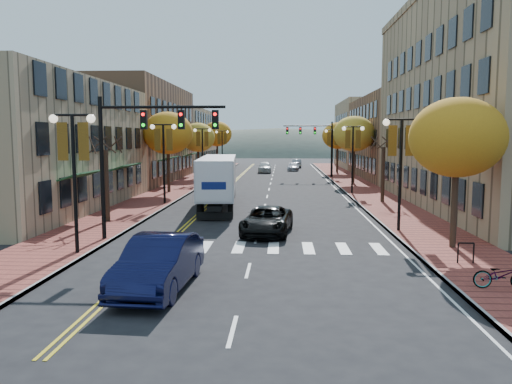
# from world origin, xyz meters

# --- Properties ---
(ground) EXTENTS (200.00, 200.00, 0.00)m
(ground) POSITION_xyz_m (0.00, 0.00, 0.00)
(ground) COLOR black
(ground) RESTS_ON ground
(sidewalk_left) EXTENTS (4.00, 85.00, 0.15)m
(sidewalk_left) POSITION_xyz_m (-9.00, 32.50, 0.07)
(sidewalk_left) COLOR brown
(sidewalk_left) RESTS_ON ground
(sidewalk_right) EXTENTS (4.00, 85.00, 0.15)m
(sidewalk_right) POSITION_xyz_m (9.00, 32.50, 0.07)
(sidewalk_right) COLOR brown
(sidewalk_right) RESTS_ON ground
(building_left_near) EXTENTS (12.00, 22.00, 9.00)m
(building_left_near) POSITION_xyz_m (-17.00, 13.00, 4.50)
(building_left_near) COLOR #9E8966
(building_left_near) RESTS_ON ground
(building_left_mid) EXTENTS (12.00, 24.00, 11.00)m
(building_left_mid) POSITION_xyz_m (-17.00, 36.00, 5.50)
(building_left_mid) COLOR brown
(building_left_mid) RESTS_ON ground
(building_left_far) EXTENTS (12.00, 26.00, 9.50)m
(building_left_far) POSITION_xyz_m (-17.00, 61.00, 4.75)
(building_left_far) COLOR #9E8966
(building_left_far) RESTS_ON ground
(building_right_mid) EXTENTS (15.00, 24.00, 10.00)m
(building_right_mid) POSITION_xyz_m (18.50, 42.00, 5.00)
(building_right_mid) COLOR brown
(building_right_mid) RESTS_ON ground
(building_right_far) EXTENTS (15.00, 20.00, 11.00)m
(building_right_far) POSITION_xyz_m (18.50, 64.00, 5.50)
(building_right_far) COLOR #9E8966
(building_right_far) RESTS_ON ground
(tree_left_a) EXTENTS (0.28, 0.28, 4.20)m
(tree_left_a) POSITION_xyz_m (-9.00, 8.00, 2.25)
(tree_left_a) COLOR #382619
(tree_left_a) RESTS_ON sidewalk_left
(tree_left_b) EXTENTS (4.48, 4.48, 7.21)m
(tree_left_b) POSITION_xyz_m (-9.00, 24.00, 5.45)
(tree_left_b) COLOR #382619
(tree_left_b) RESTS_ON sidewalk_left
(tree_left_c) EXTENTS (4.16, 4.16, 6.69)m
(tree_left_c) POSITION_xyz_m (-9.00, 40.00, 5.05)
(tree_left_c) COLOR #382619
(tree_left_c) RESTS_ON sidewalk_left
(tree_left_d) EXTENTS (4.61, 4.61, 7.42)m
(tree_left_d) POSITION_xyz_m (-9.00, 58.00, 5.60)
(tree_left_d) COLOR #382619
(tree_left_d) RESTS_ON sidewalk_left
(tree_right_a) EXTENTS (4.16, 4.16, 6.69)m
(tree_right_a) POSITION_xyz_m (9.00, 2.00, 5.05)
(tree_right_a) COLOR #382619
(tree_right_a) RESTS_ON sidewalk_right
(tree_right_b) EXTENTS (0.28, 0.28, 4.20)m
(tree_right_b) POSITION_xyz_m (9.00, 18.00, 2.25)
(tree_right_b) COLOR #382619
(tree_right_b) RESTS_ON sidewalk_right
(tree_right_c) EXTENTS (4.48, 4.48, 7.21)m
(tree_right_c) POSITION_xyz_m (9.00, 34.00, 5.45)
(tree_right_c) COLOR #382619
(tree_right_c) RESTS_ON sidewalk_right
(tree_right_d) EXTENTS (4.35, 4.35, 7.00)m
(tree_right_d) POSITION_xyz_m (9.00, 50.00, 5.29)
(tree_right_d) COLOR #382619
(tree_right_d) RESTS_ON sidewalk_right
(lamp_left_a) EXTENTS (1.96, 0.36, 6.05)m
(lamp_left_a) POSITION_xyz_m (-7.50, 0.00, 4.29)
(lamp_left_a) COLOR black
(lamp_left_a) RESTS_ON ground
(lamp_left_b) EXTENTS (1.96, 0.36, 6.05)m
(lamp_left_b) POSITION_xyz_m (-7.50, 16.00, 4.29)
(lamp_left_b) COLOR black
(lamp_left_b) RESTS_ON ground
(lamp_left_c) EXTENTS (1.96, 0.36, 6.05)m
(lamp_left_c) POSITION_xyz_m (-7.50, 34.00, 4.29)
(lamp_left_c) COLOR black
(lamp_left_c) RESTS_ON ground
(lamp_left_d) EXTENTS (1.96, 0.36, 6.05)m
(lamp_left_d) POSITION_xyz_m (-7.50, 52.00, 4.29)
(lamp_left_d) COLOR black
(lamp_left_d) RESTS_ON ground
(lamp_right_a) EXTENTS (1.96, 0.36, 6.05)m
(lamp_right_a) POSITION_xyz_m (7.50, 6.00, 4.29)
(lamp_right_a) COLOR black
(lamp_right_a) RESTS_ON ground
(lamp_right_b) EXTENTS (1.96, 0.36, 6.05)m
(lamp_right_b) POSITION_xyz_m (7.50, 24.00, 4.29)
(lamp_right_b) COLOR black
(lamp_right_b) RESTS_ON ground
(lamp_right_c) EXTENTS (1.96, 0.36, 6.05)m
(lamp_right_c) POSITION_xyz_m (7.50, 42.00, 4.29)
(lamp_right_c) COLOR black
(lamp_right_c) RESTS_ON ground
(traffic_mast_near) EXTENTS (6.10, 0.35, 7.00)m
(traffic_mast_near) POSITION_xyz_m (-5.48, 3.00, 4.92)
(traffic_mast_near) COLOR black
(traffic_mast_near) RESTS_ON ground
(traffic_mast_far) EXTENTS (6.10, 0.34, 7.00)m
(traffic_mast_far) POSITION_xyz_m (5.48, 42.00, 4.92)
(traffic_mast_far) COLOR black
(traffic_mast_far) RESTS_ON ground
(semi_truck) EXTENTS (3.55, 14.80, 3.66)m
(semi_truck) POSITION_xyz_m (-3.40, 16.01, 2.14)
(semi_truck) COLOR black
(semi_truck) RESTS_ON ground
(navy_sedan) EXTENTS (2.20, 5.52, 1.79)m
(navy_sedan) POSITION_xyz_m (-2.81, -4.50, 0.89)
(navy_sedan) COLOR black
(navy_sedan) RESTS_ON ground
(black_suv) EXTENTS (2.90, 5.36, 1.43)m
(black_suv) POSITION_xyz_m (0.50, 5.37, 0.71)
(black_suv) COLOR black
(black_suv) RESTS_ON ground
(car_far_white) EXTENTS (2.04, 4.80, 1.62)m
(car_far_white) POSITION_xyz_m (-1.26, 51.30, 0.81)
(car_far_white) COLOR silver
(car_far_white) RESTS_ON ground
(car_far_silver) EXTENTS (1.98, 4.24, 1.20)m
(car_far_silver) POSITION_xyz_m (2.96, 55.65, 0.60)
(car_far_silver) COLOR #B2B2BB
(car_far_silver) RESTS_ON ground
(car_far_oncoming) EXTENTS (1.54, 4.38, 1.44)m
(car_far_oncoming) POSITION_xyz_m (3.67, 63.30, 0.72)
(car_far_oncoming) COLOR #9A9BA1
(car_far_oncoming) RESTS_ON ground
(bicycle) EXTENTS (1.80, 0.75, 0.92)m
(bicycle) POSITION_xyz_m (8.43, -4.34, 0.61)
(bicycle) COLOR gray
(bicycle) RESTS_ON sidewalk_right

